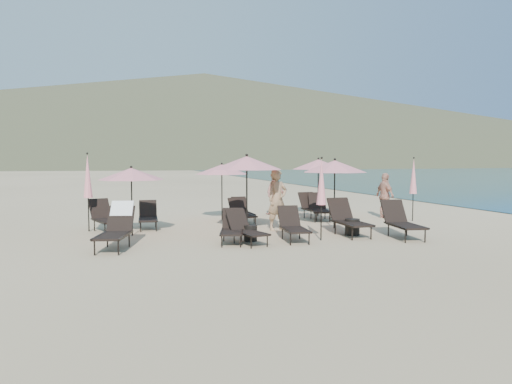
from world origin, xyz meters
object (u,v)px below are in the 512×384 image
object	(u,v)px
lounger_6	(105,217)
side_table_1	(352,227)
lounger_1	(232,228)
beachgoer_a	(277,200)
lounger_7	(148,216)
umbrella_closed_2	(88,177)
lounger_11	(319,208)
lounger_10	(314,207)
umbrella_open_4	(318,164)
umbrella_open_1	(247,163)
lounger_5	(402,221)
beachgoer_b	(276,194)
lounger_9	(243,211)
lounger_4	(348,219)
lounger_2	(246,229)
umbrella_open_3	(222,169)
lounger_3	(293,225)
beachgoer_c	(385,196)
lounger_8	(241,212)
side_table_0	(250,233)
lounger_0	(116,227)
umbrella_closed_0	(321,182)
umbrella_open_0	(131,174)
umbrella_closed_1	(413,177)
umbrella_open_2	(335,166)

from	to	relation	value
lounger_6	side_table_1	distance (m)	7.50
lounger_1	beachgoer_a	distance (m)	2.73
lounger_7	umbrella_closed_2	size ratio (longest dim) A/B	0.64
lounger_6	lounger_11	bearing A→B (deg)	-11.81
lounger_11	lounger_10	bearing A→B (deg)	119.91
lounger_10	umbrella_open_4	world-z (taller)	umbrella_open_4
umbrella_closed_2	beachgoer_a	size ratio (longest dim) A/B	1.27
umbrella_open_1	umbrella_open_4	distance (m)	5.12
lounger_10	umbrella_closed_2	bearing A→B (deg)	-176.58
lounger_1	lounger_5	bearing A→B (deg)	9.12
umbrella_open_4	beachgoer_b	bearing A→B (deg)	157.28
lounger_9	lounger_4	bearing A→B (deg)	-60.17
lounger_2	umbrella_open_3	bearing A→B (deg)	71.58
lounger_9	umbrella_open_1	world-z (taller)	umbrella_open_1
lounger_3	umbrella_closed_2	size ratio (longest dim) A/B	0.68
lounger_5	beachgoer_c	xyz separation A→B (m)	(2.03, 4.10, 0.37)
beachgoer_b	beachgoer_c	size ratio (longest dim) A/B	0.99
lounger_8	lounger_5	bearing A→B (deg)	-54.30
side_table_0	lounger_5	bearing A→B (deg)	-9.92
lounger_2	lounger_7	distance (m)	4.24
lounger_6	umbrella_open_4	xyz separation A→B (m)	(7.96, 1.74, 1.55)
umbrella_open_1	umbrella_open_4	xyz separation A→B (m)	(3.89, 3.33, -0.10)
lounger_10	umbrella_open_3	size ratio (longest dim) A/B	0.80
umbrella_closed_2	beachgoer_a	xyz separation A→B (m)	(5.62, -1.51, -0.74)
lounger_0	lounger_6	size ratio (longest dim) A/B	1.07
umbrella_open_1	side_table_1	bearing A→B (deg)	-26.04
beachgoer_a	lounger_6	bearing A→B (deg)	150.61
lounger_5	lounger_9	distance (m)	5.81
lounger_6	lounger_10	distance (m)	7.45
lounger_9	umbrella_open_4	world-z (taller)	umbrella_open_4
lounger_8	lounger_9	size ratio (longest dim) A/B	1.02
lounger_1	umbrella_closed_0	world-z (taller)	umbrella_closed_0
lounger_0	lounger_8	distance (m)	5.45
umbrella_open_0	side_table_1	xyz separation A→B (m)	(6.15, -1.85, -1.56)
lounger_7	umbrella_closed_0	world-z (taller)	umbrella_closed_0
umbrella_closed_0	umbrella_closed_2	xyz separation A→B (m)	(-6.10, 3.70, 0.09)
beachgoer_a	umbrella_closed_0	bearing A→B (deg)	-92.54
umbrella_closed_2	lounger_7	bearing A→B (deg)	1.14
lounger_4	lounger_8	distance (m)	4.05
lounger_6	lounger_4	bearing A→B (deg)	-40.15
lounger_9	umbrella_open_1	distance (m)	3.12
lounger_11	umbrella_closed_1	xyz separation A→B (m)	(3.05, -1.33, 1.14)
umbrella_open_2	umbrella_closed_0	xyz separation A→B (m)	(-1.39, -1.97, -0.39)
lounger_0	umbrella_closed_0	size ratio (longest dim) A/B	0.84
lounger_6	umbrella_open_3	world-z (taller)	umbrella_open_3
lounger_5	umbrella_open_4	bearing A→B (deg)	99.55
lounger_1	umbrella_closed_0	distance (m)	2.73
lounger_3	umbrella_closed_2	xyz separation A→B (m)	(-5.35, 3.51, 1.27)
side_table_1	beachgoer_c	size ratio (longest dim) A/B	0.28
umbrella_open_2	lounger_9	bearing A→B (deg)	132.92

